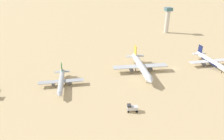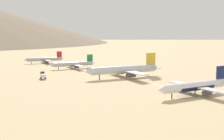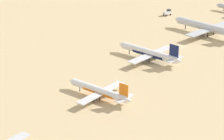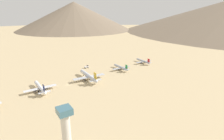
{
  "view_description": "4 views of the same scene",
  "coord_description": "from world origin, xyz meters",
  "px_view_note": "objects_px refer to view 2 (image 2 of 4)",
  "views": [
    {
      "loc": [
        120.28,
        -66.41,
        60.17
      ],
      "look_at": [
        9.48,
        -46.51,
        6.98
      ],
      "focal_mm": 32.53,
      "sensor_mm": 36.0,
      "label": 1
    },
    {
      "loc": [
        85.27,
        113.89,
        24.93
      ],
      "look_at": [
        3.88,
        -36.32,
        3.2
      ],
      "focal_mm": 47.61,
      "sensor_mm": 36.0,
      "label": 2
    },
    {
      "loc": [
        -131.43,
        192.22,
        80.24
      ],
      "look_at": [
        -2.06,
        56.02,
        3.85
      ],
      "focal_mm": 74.74,
      "sensor_mm": 36.0,
      "label": 3
    },
    {
      "loc": [
        -174.94,
        59.55,
        74.46
      ],
      "look_at": [
        2.89,
        -57.63,
        5.38
      ],
      "focal_mm": 29.51,
      "sensor_mm": 36.0,
      "label": 4
    }
  ],
  "objects_px": {
    "parked_jet_2": "(125,70)",
    "parked_jet_3": "(196,86)",
    "parked_jet_0": "(45,59)",
    "parked_jet_1": "(74,64)",
    "service_truck": "(43,75)"
  },
  "relations": [
    {
      "from": "parked_jet_0",
      "to": "service_truck",
      "type": "relative_size",
      "value": 5.93
    },
    {
      "from": "parked_jet_1",
      "to": "service_truck",
      "type": "height_order",
      "value": "parked_jet_1"
    },
    {
      "from": "parked_jet_2",
      "to": "parked_jet_3",
      "type": "xyz_separation_m",
      "value": [
        -1.37,
        52.83,
        -0.83
      ]
    },
    {
      "from": "parked_jet_3",
      "to": "service_truck",
      "type": "xyz_separation_m",
      "value": [
        42.57,
        -70.16,
        -1.56
      ]
    },
    {
      "from": "parked_jet_0",
      "to": "service_truck",
      "type": "bearing_deg",
      "value": 73.32
    },
    {
      "from": "parked_jet_0",
      "to": "parked_jet_2",
      "type": "distance_m",
      "value": 99.35
    },
    {
      "from": "parked_jet_1",
      "to": "parked_jet_3",
      "type": "xyz_separation_m",
      "value": [
        -11.36,
        104.75,
        0.45
      ]
    },
    {
      "from": "parked_jet_1",
      "to": "parked_jet_3",
      "type": "bearing_deg",
      "value": 96.19
    },
    {
      "from": "parked_jet_0",
      "to": "parked_jet_3",
      "type": "bearing_deg",
      "value": 96.97
    },
    {
      "from": "parked_jet_0",
      "to": "parked_jet_1",
      "type": "height_order",
      "value": "parked_jet_1"
    },
    {
      "from": "parked_jet_3",
      "to": "parked_jet_2",
      "type": "bearing_deg",
      "value": -88.51
    },
    {
      "from": "parked_jet_0",
      "to": "parked_jet_3",
      "type": "xyz_separation_m",
      "value": [
        -18.43,
        150.7,
        0.5
      ]
    },
    {
      "from": "parked_jet_2",
      "to": "service_truck",
      "type": "height_order",
      "value": "parked_jet_2"
    },
    {
      "from": "parked_jet_0",
      "to": "parked_jet_1",
      "type": "xyz_separation_m",
      "value": [
        -7.08,
        45.95,
        0.05
      ]
    },
    {
      "from": "parked_jet_2",
      "to": "service_truck",
      "type": "relative_size",
      "value": 8.44
    }
  ]
}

